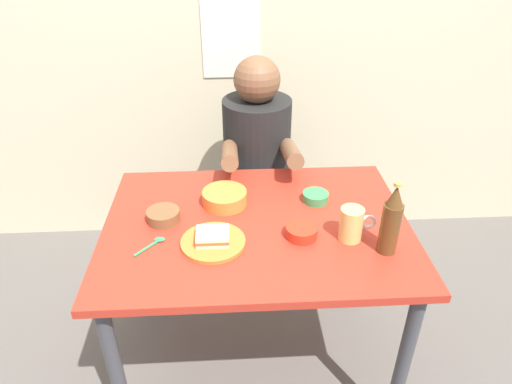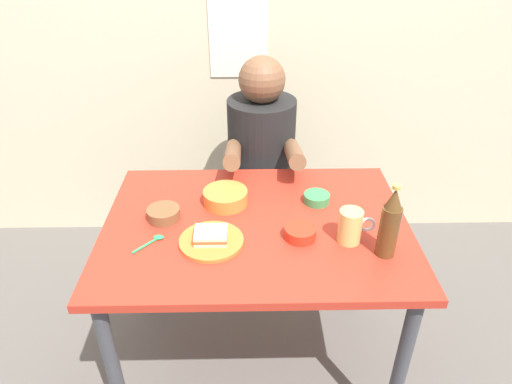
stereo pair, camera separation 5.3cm
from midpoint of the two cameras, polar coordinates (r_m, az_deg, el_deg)
ground_plane at (r=2.17m, az=-0.66°, el=-19.94°), size 6.00×6.00×0.00m
wall_back at (r=2.43m, az=-2.14°, el=22.14°), size 4.40×0.09×2.60m
dining_table at (r=1.71m, az=-0.79°, el=-6.40°), size 1.10×0.80×0.74m
stool at (r=2.40m, az=-0.52°, el=-2.69°), size 0.34×0.34×0.45m
person_seated at (r=2.18m, az=-0.56°, el=6.21°), size 0.33×0.56×0.72m
plate_orange at (r=1.56m, az=-6.33°, el=-6.25°), size 0.22×0.22×0.01m
sandwich at (r=1.55m, az=-6.39°, el=-5.52°), size 0.11×0.09×0.04m
beer_mug at (r=1.58m, az=10.91°, el=-3.94°), size 0.13×0.08×0.12m
beer_bottle at (r=1.52m, az=15.53°, el=-3.54°), size 0.06×0.06×0.26m
sauce_bowl_chili at (r=1.58m, az=4.74°, el=-4.90°), size 0.11×0.11×0.04m
dip_bowl_green at (r=1.78m, az=6.59°, el=-0.57°), size 0.10×0.10×0.03m
soup_bowl_orange at (r=1.75m, az=-4.79°, el=-0.65°), size 0.17×0.17×0.05m
condiment_bowl_brown at (r=1.69m, az=-12.36°, el=-2.85°), size 0.12×0.12×0.04m
spoon at (r=1.60m, az=-13.46°, el=-6.19°), size 0.09×0.10×0.01m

